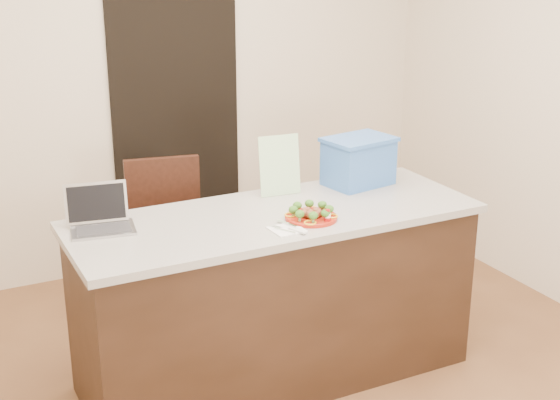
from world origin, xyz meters
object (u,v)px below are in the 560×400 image
blue_box (358,161)px  napkin (287,229)px  laptop (100,217)px  chair (171,232)px  yogurt_bottle (327,218)px  island (276,296)px  plate (311,217)px

blue_box → napkin: bearing=-156.0°
napkin → laptop: (-0.77, 0.42, 0.05)m
laptop → chair: bearing=59.6°
yogurt_bottle → chair: bearing=111.2°
island → laptop: 0.99m
plate → laptop: (-0.95, 0.34, 0.05)m
island → chair: size_ratio=2.07×
plate → laptop: bearing=160.0°
plate → blue_box: bearing=36.6°
island → blue_box: blue_box is taller
island → chair: 0.90m
laptop → napkin: bearing=-18.9°
yogurt_bottle → plate: bearing=115.8°
napkin → laptop: laptop is taller
island → laptop: size_ratio=6.38×
napkin → plate: bearing=24.2°
laptop → blue_box: size_ratio=0.79×
yogurt_bottle → blue_box: blue_box is taller
napkin → yogurt_bottle: (0.22, -0.01, 0.03)m
napkin → blue_box: 0.82m
yogurt_bottle → napkin: bearing=177.9°
napkin → yogurt_bottle: size_ratio=2.09×
yogurt_bottle → laptop: (-0.99, 0.43, 0.03)m
yogurt_bottle → blue_box: (0.46, 0.46, 0.11)m
chair → blue_box: bearing=-24.9°
island → yogurt_bottle: bearing=-56.8°
napkin → chair: 1.17m
chair → plate: bearing=-58.2°
napkin → laptop: bearing=151.4°
yogurt_bottle → chair: size_ratio=0.07×
yogurt_bottle → blue_box: 0.66m
plate → napkin: plate is taller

